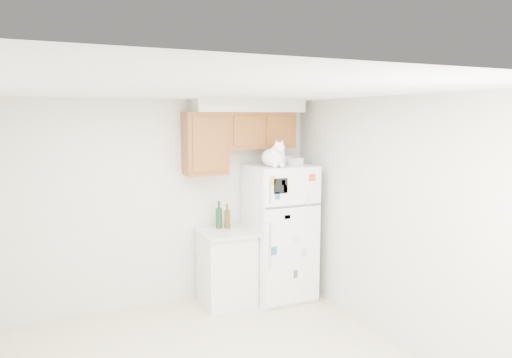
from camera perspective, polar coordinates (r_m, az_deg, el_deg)
room_shell at (r=3.93m, az=-4.62°, el=-1.33°), size 3.84×4.04×2.52m
refrigerator at (r=5.82m, az=2.95°, el=-6.58°), size 0.76×0.78×1.70m
base_counter at (r=5.73m, az=-3.70°, el=-10.87°), size 0.64×0.64×0.92m
cat at (r=5.45m, az=2.36°, el=2.84°), size 0.32×0.47×0.33m
storage_box_back at (r=5.84m, az=3.39°, el=2.43°), size 0.18×0.14×0.10m
storage_box_front at (r=5.63m, az=5.05°, el=2.17°), size 0.18×0.16×0.09m
bottle_green at (r=5.68m, az=-4.66°, el=-4.45°), size 0.08×0.08×0.34m
bottle_amber at (r=5.67m, az=-3.62°, el=-4.63°), size 0.07×0.07×0.31m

